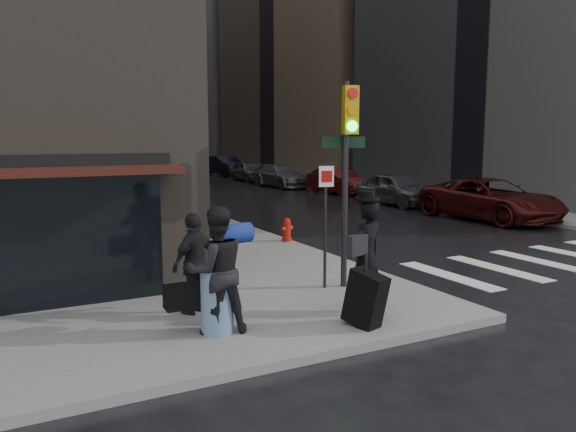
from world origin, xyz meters
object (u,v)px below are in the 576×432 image
Objects in this scene: man_overcoat at (366,263)px; parked_car_2 at (338,181)px; fire_hydrant at (287,231)px; parked_car_5 at (225,166)px; man_greycoat at (195,263)px; parked_car_0 at (491,199)px; traffic_light at (345,156)px; parked_car_4 at (249,171)px; man_jeans at (216,270)px; parked_car_3 at (281,176)px; parked_car_1 at (396,189)px.

man_overcoat is 22.22m from parked_car_2.
fire_hydrant is 0.14× the size of parked_car_5.
man_greycoat reaches higher than fire_hydrant.
man_greycoat is 0.40× the size of parked_car_2.
parked_car_5 is at bearing 88.75° from parked_car_0.
parked_car_4 is (10.27, 28.35, -2.11)m from traffic_light.
man_jeans is at bearing -114.48° from parked_car_4.
man_jeans reaches higher than parked_car_3.
parked_car_3 is (13.40, 24.12, -0.45)m from man_jeans.
parked_car_3 is 0.96× the size of parked_car_5.
parked_car_2 is 1.03× the size of parked_car_4.
parked_car_1 is 0.89× the size of parked_car_5.
traffic_light is 25.04m from parked_car_3.
fire_hydrant is at bearing 86.85° from traffic_light.
parked_car_1 is (10.61, 11.68, -2.07)m from traffic_light.
parked_car_1 is (9.25, 6.55, 0.30)m from fire_hydrant.
man_jeans is 0.40× the size of parked_car_5.
parked_car_2 is at bearing -125.45° from man_jeans.
man_greycoat is 31.57m from parked_car_4.
parked_car_2 is (11.61, 18.94, -0.34)m from man_overcoat.
parked_car_1 is (13.84, 11.87, -0.28)m from man_greycoat.
parked_car_0 is at bearing -91.47° from parked_car_3.
traffic_light is (3.23, 0.19, 1.80)m from man_greycoat.
fire_hydrant is 0.16× the size of parked_car_2.
parked_car_3 is 5.56m from parked_car_4.
man_overcoat is 13.91m from parked_car_0.
man_greycoat is 0.37× the size of parked_car_3.
fire_hydrant is at bearing -159.52° from man_greycoat.
man_greycoat is at bearing -141.48° from parked_car_1.
parked_car_2 is at bearing 84.51° from parked_car_1.
fire_hydrant is at bearing -123.62° from man_jeans.
parked_car_5 is (-0.32, 16.67, 0.10)m from parked_car_2.
parked_car_2 is at bearing -86.53° from parked_car_4.
parked_car_3 is (-0.80, 5.56, -0.02)m from parked_car_2.
parked_car_1 is at bearing -134.88° from man_jeans.
fire_hydrant is (4.62, 6.46, -0.70)m from man_jeans.
traffic_light is at bearing -113.17° from parked_car_5.
parked_car_3 is at bearing 77.67° from traffic_light.
man_overcoat is 2.62m from man_jeans.
parked_car_3 is (-0.69, 16.67, -0.10)m from parked_car_0.
parked_car_3 is at bearing -91.39° from parked_car_4.
parked_car_3 is (13.36, 22.98, -0.34)m from man_greycoat.
parked_car_2 is (10.94, 17.24, -2.11)m from traffic_light.
parked_car_5 is (10.61, 33.91, -2.01)m from traffic_light.
man_jeans is at bearing -130.63° from parked_car_2.
parked_car_3 is 11.12m from parked_car_5.
fire_hydrant is at bearing -120.27° from parked_car_3.
fire_hydrant is at bearing -123.38° from man_overcoat.
man_jeans is 0.45× the size of parked_car_2.
traffic_light is 5.96× the size of fire_hydrant.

